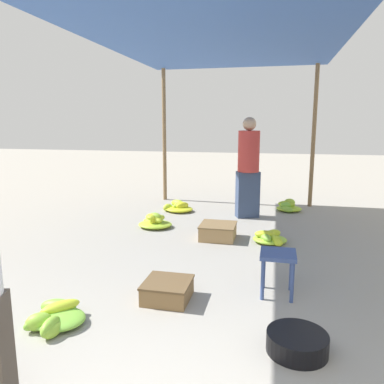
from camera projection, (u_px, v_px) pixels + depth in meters
canopy_post_back_left at (164, 136)px, 8.01m from camera, size 0.08×0.08×2.78m
canopy_post_back_right at (314, 137)px, 7.35m from camera, size 0.08×0.08×2.78m
canopy_tarp at (209, 25)px, 4.38m from camera, size 3.46×6.75×0.04m
stool at (278, 261)px, 3.63m from camera, size 0.34×0.34×0.44m
basin_black at (297, 343)px, 2.75m from camera, size 0.45×0.45×0.15m
banana_pile_left_0 at (54, 317)px, 3.14m from camera, size 0.49×0.54×0.16m
banana_pile_left_1 at (155, 222)px, 6.05m from camera, size 0.55×0.51×0.24m
banana_pile_left_2 at (178, 207)px, 7.13m from camera, size 0.59×0.45×0.21m
banana_pile_right_0 at (269, 238)px, 5.25m from camera, size 0.48×0.52×0.18m
banana_pile_right_1 at (288, 207)px, 7.16m from camera, size 0.47×0.63×0.24m
crate_near at (167, 290)px, 3.57m from camera, size 0.44×0.44×0.19m
crate_mid at (218, 231)px, 5.45m from camera, size 0.51×0.51×0.22m
shopper_walking_mid at (248, 166)px, 6.57m from camera, size 0.49×0.49×1.77m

